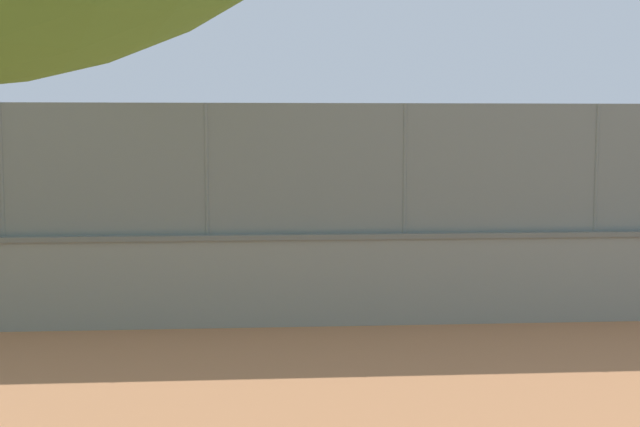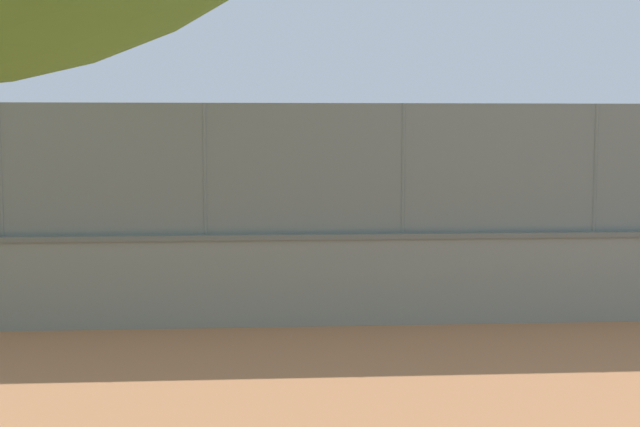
{
  "view_description": "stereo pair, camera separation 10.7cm",
  "coord_description": "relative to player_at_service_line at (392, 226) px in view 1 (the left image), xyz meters",
  "views": [
    {
      "loc": [
        -1.31,
        27.33,
        3.1
      ],
      "look_at": [
        -2.34,
        9.1,
        1.34
      ],
      "focal_mm": 49.19,
      "sensor_mm": 36.0,
      "label": 1
    },
    {
      "loc": [
        -1.41,
        27.34,
        3.1
      ],
      "look_at": [
        -2.34,
        9.1,
        1.34
      ],
      "focal_mm": 49.19,
      "sensor_mm": 36.0,
      "label": 2
    }
  ],
  "objects": [
    {
      "name": "perimeter_wall",
      "position": [
        3.83,
        6.53,
        -0.12
      ],
      "size": [
        25.4,
        0.92,
        1.46
      ],
      "color": "gray",
      "rests_on": "ground_plane"
    },
    {
      "name": "player_at_service_line",
      "position": [
        0.0,
        0.0,
        0.0
      ],
      "size": [
        1.04,
        0.67,
        1.46
      ],
      "color": "#B2B2B2",
      "rests_on": "ground_plane"
    },
    {
      "name": "ground_plane",
      "position": [
        4.14,
        -7.13,
        -0.85
      ],
      "size": [
        260.0,
        260.0,
        0.0
      ],
      "primitive_type": "plane",
      "color": "#B27247"
    },
    {
      "name": "player_baseline_waiting",
      "position": [
        1.92,
        -1.11,
        0.14
      ],
      "size": [
        1.13,
        0.83,
        1.67
      ],
      "color": "#B2B2B2",
      "rests_on": "ground_plane"
    },
    {
      "name": "fence_panel_on_wall",
      "position": [
        3.83,
        6.53,
        1.63
      ],
      "size": [
        24.95,
        0.56,
        2.04
      ],
      "color": "slate",
      "rests_on": "perimeter_wall"
    },
    {
      "name": "sports_ball",
      "position": [
        1.29,
        0.99,
        -0.81
      ],
      "size": [
        0.1,
        0.1,
        0.1
      ],
      "primitive_type": "sphere",
      "color": "#3399D8",
      "rests_on": "ground_plane"
    }
  ]
}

